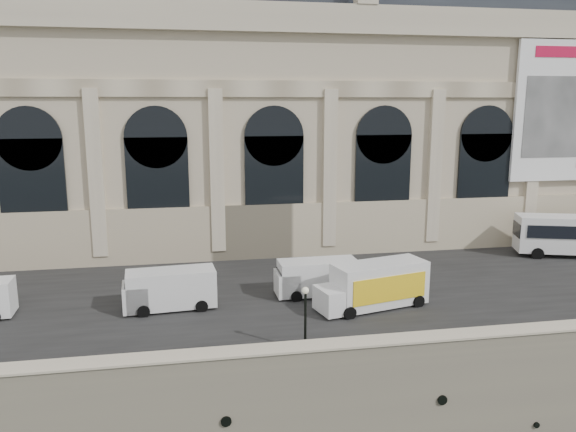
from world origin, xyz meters
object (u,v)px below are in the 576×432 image
object	(u,v)px
van_c	(313,278)
lamp_left	(305,320)
van_b	(166,290)
box_truck	(374,286)

from	to	relation	value
van_c	lamp_left	world-z (taller)	lamp_left
van_b	box_truck	world-z (taller)	box_truck
van_b	lamp_left	bearing A→B (deg)	-45.47
van_c	lamp_left	bearing A→B (deg)	-105.36
van_b	box_truck	xyz separation A→B (m)	(14.01, -2.18, 0.18)
box_truck	lamp_left	distance (m)	8.46
van_c	van_b	bearing A→B (deg)	-174.76
van_b	box_truck	distance (m)	14.18
box_truck	van_b	bearing A→B (deg)	171.14
van_b	van_c	bearing A→B (deg)	5.24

